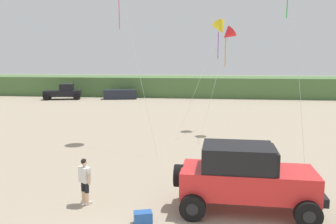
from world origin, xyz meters
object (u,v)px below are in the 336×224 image
at_px(kite_pink_ribbon, 220,28).
at_px(cooler_box, 143,218).
at_px(jeep, 245,176).
at_px(kite_blue_swept, 228,35).
at_px(distant_pickup, 64,92).
at_px(distant_sedan, 120,94).
at_px(person_watching, 85,179).

bearing_deg(kite_pink_ribbon, cooler_box, -99.01).
relative_size(jeep, kite_blue_swept, 0.66).
height_order(distant_pickup, distant_sedan, distant_pickup).
relative_size(person_watching, kite_pink_ribbon, 0.21).
height_order(jeep, cooler_box, jeep).
xyz_separation_m(cooler_box, kite_pink_ribbon, (2.54, 15.99, 7.10)).
xyz_separation_m(jeep, distant_sedan, (-13.08, 33.10, -0.60)).
bearing_deg(kite_pink_ribbon, distant_sedan, 123.80).
bearing_deg(kite_pink_ribbon, person_watching, -108.15).
bearing_deg(jeep, kite_pink_ribbon, 92.70).
bearing_deg(jeep, person_watching, -178.06).
relative_size(jeep, cooler_box, 8.72).
bearing_deg(cooler_box, distant_sedan, 88.39).
bearing_deg(distant_sedan, kite_pink_ribbon, -69.86).
xyz_separation_m(distant_sedan, kite_blue_swept, (12.87, -20.04, 6.13)).
xyz_separation_m(person_watching, distant_sedan, (-7.55, 33.29, -0.34)).
distance_m(distant_sedan, kite_blue_swept, 24.59).
xyz_separation_m(person_watching, distant_pickup, (-14.68, 32.04, 0.00)).
bearing_deg(cooler_box, jeep, 5.91).
bearing_deg(cooler_box, kite_pink_ribbon, 63.44).
bearing_deg(jeep, distant_sedan, 111.56).
distance_m(person_watching, kite_pink_ribbon, 16.80).
xyz_separation_m(person_watching, kite_pink_ribbon, (4.85, 14.78, 6.35)).
relative_size(person_watching, kite_blue_swept, 0.23).
height_order(jeep, kite_pink_ribbon, kite_pink_ribbon).
distance_m(distant_pickup, distant_sedan, 7.25).
bearing_deg(distant_pickup, cooler_box, -62.94).
height_order(cooler_box, distant_pickup, distant_pickup).
relative_size(distant_sedan, kite_blue_swept, 0.57).
bearing_deg(distant_sedan, distant_pickup, 176.25).
bearing_deg(person_watching, kite_pink_ribbon, 71.85).
bearing_deg(distant_pickup, distant_sedan, 9.91).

